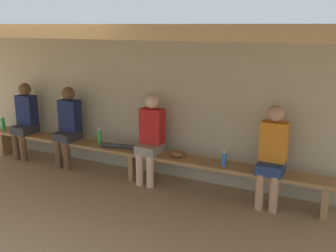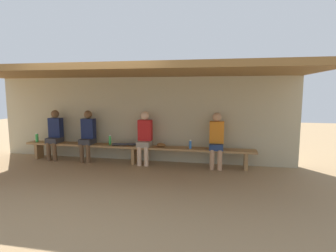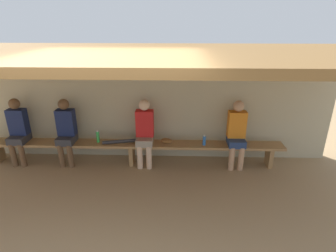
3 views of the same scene
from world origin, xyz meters
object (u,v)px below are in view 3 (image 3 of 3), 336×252
at_px(baseball_glove_dark_brown, 166,141).
at_px(water_bottle_green, 98,137).
at_px(bench, 131,146).
at_px(player_middle, 237,132).
at_px(baseball_bat, 122,141).
at_px(player_in_white, 145,130).
at_px(player_in_red, 66,130).
at_px(player_rightmost, 18,129).
at_px(water_bottle_orange, 204,140).

bearing_deg(baseball_glove_dark_brown, water_bottle_green, 17.93).
bearing_deg(bench, water_bottle_green, 178.50).
height_order(player_middle, baseball_glove_dark_brown, player_middle).
relative_size(player_middle, water_bottle_green, 5.34).
bearing_deg(baseball_bat, baseball_glove_dark_brown, -11.31).
relative_size(player_in_white, player_in_red, 1.00).
distance_m(player_middle, player_in_red, 3.34).
bearing_deg(water_bottle_green, player_middle, -0.30).
bearing_deg(player_in_red, player_in_white, 0.00).
xyz_separation_m(player_rightmost, baseball_bat, (2.05, -0.00, -0.24)).
relative_size(player_middle, player_rightmost, 1.00).
height_order(bench, player_middle, player_middle).
relative_size(water_bottle_green, water_bottle_orange, 1.20).
bearing_deg(bench, player_in_red, 179.86).
distance_m(bench, player_rightmost, 2.27).
bearing_deg(player_rightmost, water_bottle_orange, -0.76).
relative_size(bench, player_middle, 4.49).
distance_m(player_in_white, baseball_glove_dark_brown, 0.48).
height_order(player_in_white, water_bottle_orange, player_in_white).
xyz_separation_m(water_bottle_green, baseball_glove_dark_brown, (1.36, 0.00, -0.07)).
bearing_deg(baseball_bat, bench, -12.58).
bearing_deg(player_rightmost, bench, -0.08).
height_order(player_in_red, player_rightmost, same).
xyz_separation_m(player_in_white, baseball_bat, (-0.47, -0.00, -0.24)).
xyz_separation_m(player_in_red, water_bottle_green, (0.62, 0.01, -0.15)).
distance_m(player_rightmost, baseball_glove_dark_brown, 2.95).
bearing_deg(baseball_glove_dark_brown, player_middle, -162.87).
distance_m(player_rightmost, water_bottle_green, 1.59).
bearing_deg(baseball_bat, player_in_red, 167.26).
bearing_deg(player_in_red, player_middle, 0.00).
xyz_separation_m(player_middle, water_bottle_orange, (-0.62, -0.05, -0.17)).
height_order(bench, baseball_bat, baseball_bat).
xyz_separation_m(player_rightmost, water_bottle_orange, (3.68, -0.05, -0.17)).
xyz_separation_m(player_middle, player_in_red, (-3.34, 0.00, 0.00)).
height_order(player_rightmost, baseball_glove_dark_brown, player_rightmost).
height_order(player_in_red, water_bottle_green, player_in_red).
distance_m(bench, water_bottle_orange, 1.45).
xyz_separation_m(player_middle, baseball_glove_dark_brown, (-1.36, 0.02, -0.22)).
xyz_separation_m(water_bottle_green, water_bottle_orange, (2.10, -0.06, -0.02)).
height_order(water_bottle_green, baseball_glove_dark_brown, water_bottle_green).
bearing_deg(water_bottle_green, player_in_red, -178.67).
bearing_deg(player_in_white, baseball_bat, -179.62).
bearing_deg(water_bottle_green, bench, -1.50).
distance_m(player_middle, baseball_bat, 2.26).
bearing_deg(bench, player_in_white, 0.63).
distance_m(bench, player_in_red, 1.32).
relative_size(bench, water_bottle_green, 23.99).
height_order(player_middle, water_bottle_orange, player_middle).
xyz_separation_m(water_bottle_orange, baseball_bat, (-1.63, 0.05, -0.07)).
bearing_deg(player_middle, player_rightmost, 180.00).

